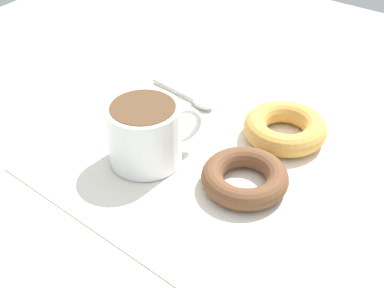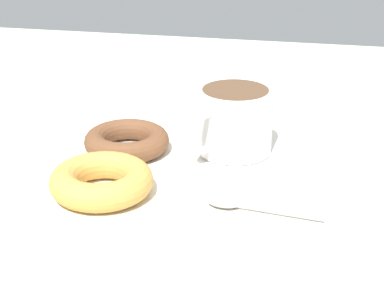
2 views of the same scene
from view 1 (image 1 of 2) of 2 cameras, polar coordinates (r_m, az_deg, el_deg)
The scene contains 6 objects.
ground_plane at distance 68.58cm, azimuth -0.39°, elevation -2.59°, with size 120.00×120.00×2.00cm, color beige.
napkin at distance 68.45cm, azimuth -0.00°, elevation -1.44°, with size 33.42×33.42×0.30cm, color white.
coffee_cup at distance 65.83cm, azimuth -4.96°, elevation 1.25°, with size 9.14×11.31×7.89cm.
donut_near_cup at distance 63.80cm, azimuth 5.87°, elevation -3.34°, with size 10.41×10.41×2.63cm, color brown.
donut_far at distance 71.82cm, azimuth 9.89°, elevation 1.69°, with size 11.01×11.01×3.06cm, color gold.
spoon at distance 78.57cm, azimuth 0.35°, elevation 4.70°, with size 12.16×2.97×0.90cm.
Camera 1 is at (31.33, -42.48, 42.78)cm, focal length 50.00 mm.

